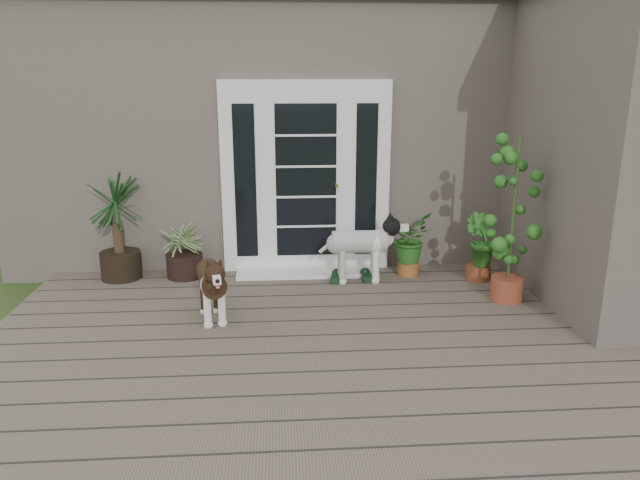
{
  "coord_description": "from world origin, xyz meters",
  "views": [
    {
      "loc": [
        -0.51,
        -4.03,
        2.31
      ],
      "look_at": [
        -0.1,
        1.75,
        0.7
      ],
      "focal_mm": 33.26,
      "sensor_mm": 36.0,
      "label": 1
    }
  ],
  "objects": [
    {
      "name": "clog_right",
      "position": [
        0.45,
        2.15,
        0.16
      ],
      "size": [
        0.15,
        0.3,
        0.09
      ],
      "primitive_type": null,
      "rotation": [
        0.0,
        0.0,
        0.04
      ],
      "color": "black",
      "rests_on": "deck"
    },
    {
      "name": "clog_left",
      "position": [
        0.11,
        2.14,
        0.17
      ],
      "size": [
        0.2,
        0.32,
        0.09
      ],
      "primitive_type": null,
      "rotation": [
        0.0,
        0.0,
        -0.2
      ],
      "color": "black",
      "rests_on": "deck"
    },
    {
      "name": "deck",
      "position": [
        0.0,
        0.4,
        0.06
      ],
      "size": [
        6.2,
        4.6,
        0.12
      ],
      "primitive_type": "cube",
      "color": "#6B5B4C",
      "rests_on": "ground"
    },
    {
      "name": "herb_b",
      "position": [
        1.69,
        2.09,
        0.39
      ],
      "size": [
        0.5,
        0.5,
        0.53
      ],
      "primitive_type": "imported",
      "rotation": [
        0.0,
        0.0,
        2.37
      ],
      "color": "#1B5E1B",
      "rests_on": "deck"
    },
    {
      "name": "spider_plant",
      "position": [
        -1.58,
        2.4,
        0.48
      ],
      "size": [
        0.86,
        0.86,
        0.72
      ],
      "primitive_type": null,
      "rotation": [
        0.0,
        0.0,
        0.35
      ],
      "color": "#6F8F58",
      "rests_on": "deck"
    },
    {
      "name": "white_dog",
      "position": [
        0.35,
        2.11,
        0.45
      ],
      "size": [
        0.79,
        0.35,
        0.66
      ],
      "primitive_type": null,
      "rotation": [
        0.0,
        0.0,
        -1.56
      ],
      "color": "white",
      "rests_on": "deck"
    },
    {
      "name": "roof_main",
      "position": [
        0.0,
        4.65,
        3.2
      ],
      "size": [
        7.6,
        4.2,
        0.2
      ],
      "primitive_type": "cube",
      "color": "#2D2826",
      "rests_on": "house_main"
    },
    {
      "name": "door_unit",
      "position": [
        -0.2,
        2.6,
        1.19
      ],
      "size": [
        1.9,
        0.14,
        2.15
      ],
      "primitive_type": "cube",
      "color": "white",
      "rests_on": "deck"
    },
    {
      "name": "herb_a",
      "position": [
        0.94,
        2.29,
        0.44
      ],
      "size": [
        0.7,
        0.7,
        0.64
      ],
      "primitive_type": "imported",
      "rotation": [
        0.0,
        0.0,
        0.98
      ],
      "color": "#215A19",
      "rests_on": "deck"
    },
    {
      "name": "herb_c",
      "position": [
        2.37,
        2.04,
        0.43
      ],
      "size": [
        0.55,
        0.55,
        0.62
      ],
      "primitive_type": "imported",
      "rotation": [
        0.0,
        0.0,
        4.18
      ],
      "color": "#27601B",
      "rests_on": "deck"
    },
    {
      "name": "house_main",
      "position": [
        0.0,
        4.65,
        1.55
      ],
      "size": [
        7.4,
        4.0,
        3.1
      ],
      "primitive_type": "cube",
      "color": "#665E54",
      "rests_on": "ground"
    },
    {
      "name": "house_wing",
      "position": [
        2.9,
        1.5,
        1.55
      ],
      "size": [
        1.6,
        2.4,
        3.1
      ],
      "primitive_type": "cube",
      "color": "#665E54",
      "rests_on": "ground"
    },
    {
      "name": "sapling",
      "position": [
        1.77,
        1.44,
        0.98
      ],
      "size": [
        0.61,
        0.61,
        1.71
      ],
      "primitive_type": null,
      "rotation": [
        0.0,
        0.0,
        0.24
      ],
      "color": "#2C661D",
      "rests_on": "deck"
    },
    {
      "name": "brindle_dog",
      "position": [
        -1.14,
        1.13,
        0.42
      ],
      "size": [
        0.46,
        0.77,
        0.6
      ],
      "primitive_type": null,
      "rotation": [
        0.0,
        0.0,
        3.36
      ],
      "color": "#3C2716",
      "rests_on": "deck"
    },
    {
      "name": "yucca",
      "position": [
        -2.28,
        2.4,
        0.72
      ],
      "size": [
        1.02,
        1.02,
        1.21
      ],
      "primitive_type": null,
      "rotation": [
        0.0,
        0.0,
        -0.26
      ],
      "color": "black",
      "rests_on": "deck"
    },
    {
      "name": "door_step",
      "position": [
        -0.2,
        2.4,
        0.14
      ],
      "size": [
        1.6,
        0.4,
        0.05
      ],
      "primitive_type": "cube",
      "color": "white",
      "rests_on": "deck"
    }
  ]
}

